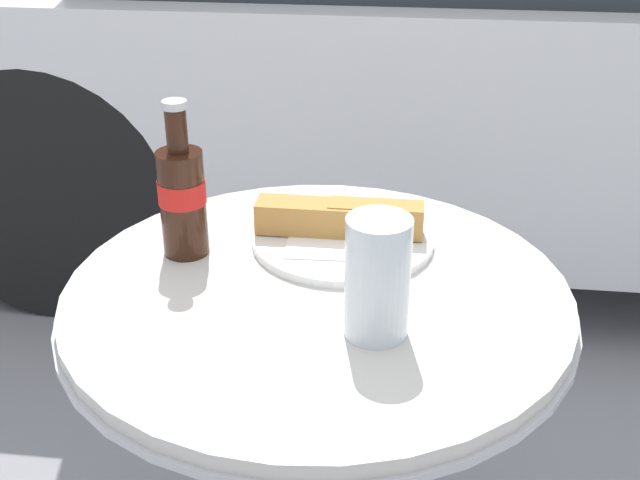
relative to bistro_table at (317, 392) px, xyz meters
The scene contains 5 objects.
bistro_table is the anchor object (origin of this frame).
cola_bottle_left 0.32m from the bistro_table, 159.62° to the left, with size 0.06×0.06×0.22m.
drinking_glass 0.27m from the bistro_table, 49.65° to the right, with size 0.07×0.07×0.15m.
lunch_plate_near 0.23m from the bistro_table, 81.69° to the left, with size 0.25×0.25×0.06m.
parked_car 1.85m from the bistro_table, 73.20° to the left, with size 4.52×1.79×1.28m.
Camera 1 is at (0.11, -0.87, 1.21)m, focal length 45.00 mm.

